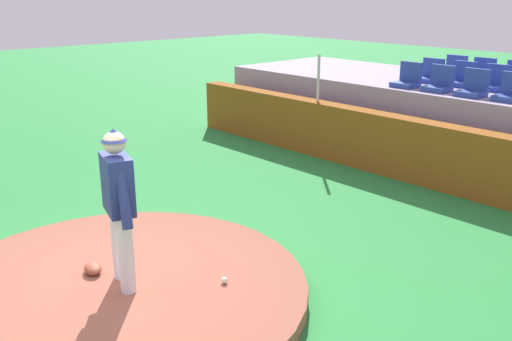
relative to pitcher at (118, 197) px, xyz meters
name	(u,v)px	position (x,y,z in m)	size (l,w,h in m)	color
ground_plane	(117,299)	(-0.07, -0.09, -1.26)	(60.00, 60.00, 0.00)	#2A863C
pitchers_mound	(116,292)	(-0.07, -0.09, -1.16)	(4.43, 4.43, 0.19)	#985540
pitcher	(118,197)	(0.00, 0.00, 0.00)	(0.86, 0.40, 1.84)	silver
baseball	(224,280)	(0.76, 0.85, -1.03)	(0.07, 0.07, 0.07)	white
fielding_glove	(93,268)	(-0.50, -0.15, -1.01)	(0.30, 0.20, 0.11)	brown
brick_barrier	(418,151)	(-0.07, 6.16, -0.68)	(12.22, 0.40, 1.16)	brown
fence_post_left	(318,78)	(-2.57, 6.16, 0.40)	(0.06, 0.06, 0.99)	silver
bleacher_platform	(479,123)	(-0.07, 8.41, -0.49)	(11.84, 3.33, 1.53)	#94889F
stadium_chair_0	(408,79)	(-1.11, 7.25, 0.43)	(0.48, 0.44, 0.50)	#294095
stadium_chair_1	(439,83)	(-0.41, 7.26, 0.43)	(0.48, 0.44, 0.50)	#294095
stadium_chair_2	(473,88)	(0.30, 7.25, 0.43)	(0.48, 0.44, 0.50)	#294095
stadium_chair_3	(512,92)	(1.00, 7.29, 0.43)	(0.48, 0.44, 0.50)	#294095
stadium_chair_4	(430,75)	(-1.14, 8.16, 0.43)	(0.48, 0.44, 0.50)	#294095
stadium_chair_5	(462,78)	(-0.42, 8.17, 0.43)	(0.48, 0.44, 0.50)	#294095
stadium_chair_6	(494,82)	(0.26, 8.17, 0.43)	(0.48, 0.44, 0.50)	#294095
stadium_chair_8	(454,71)	(-1.10, 9.06, 0.43)	(0.48, 0.44, 0.50)	#294095
stadium_chair_9	(482,74)	(-0.44, 9.05, 0.43)	(0.48, 0.44, 0.50)	#294095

